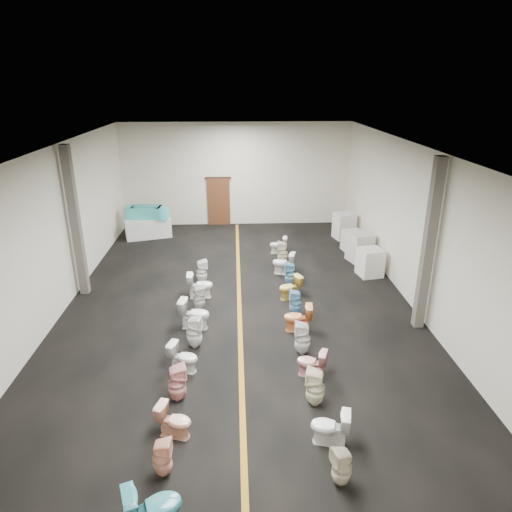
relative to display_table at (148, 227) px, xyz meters
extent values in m
plane|color=black|center=(3.72, -6.33, -0.41)|extent=(16.00, 16.00, 0.00)
plane|color=black|center=(3.72, -6.33, 4.09)|extent=(16.00, 16.00, 0.00)
plane|color=beige|center=(3.72, 1.67, 1.84)|extent=(10.00, 0.00, 10.00)
plane|color=beige|center=(3.72, -14.33, 1.84)|extent=(10.00, 0.00, 10.00)
plane|color=beige|center=(-1.28, -6.33, 1.84)|extent=(0.00, 16.00, 16.00)
plane|color=beige|center=(8.72, -6.33, 1.84)|extent=(0.00, 16.00, 16.00)
cube|color=#9A7116|center=(3.72, -6.33, -0.40)|extent=(0.12, 15.60, 0.01)
cube|color=#562D19|center=(2.92, 1.61, 0.64)|extent=(1.00, 0.10, 2.10)
cube|color=#331C11|center=(2.92, 1.62, 1.71)|extent=(1.15, 0.08, 0.10)
cube|color=#59544C|center=(-1.03, -5.33, 1.84)|extent=(0.25, 0.25, 4.50)
cube|color=#59544C|center=(8.47, -7.83, 1.84)|extent=(0.25, 0.25, 4.50)
cube|color=white|center=(0.00, 0.00, 0.00)|extent=(2.01, 1.39, 0.81)
cube|color=#43C2C2|center=(0.00, 0.00, 0.64)|extent=(1.26, 0.78, 0.50)
cylinder|color=#43C2C2|center=(-0.60, 0.06, 0.64)|extent=(0.66, 0.66, 0.50)
cylinder|color=#43C2C2|center=(0.60, -0.06, 0.64)|extent=(0.66, 0.66, 0.50)
cube|color=teal|center=(0.00, 0.00, 0.84)|extent=(1.04, 0.56, 0.20)
cube|color=white|center=(8.12, -4.44, 0.06)|extent=(0.85, 0.85, 0.93)
cube|color=beige|center=(8.12, -3.10, 0.11)|extent=(0.94, 0.94, 1.04)
cube|color=beige|center=(8.12, -2.07, -0.01)|extent=(0.82, 0.82, 0.79)
cube|color=silver|center=(8.12, -0.59, 0.13)|extent=(0.89, 0.89, 1.06)
imported|color=teal|center=(2.40, -13.49, 0.01)|extent=(0.93, 0.72, 0.84)
imported|color=#F7B397|center=(2.38, -12.50, -0.05)|extent=(0.34, 0.33, 0.71)
imported|color=#FFBC9E|center=(2.47, -11.60, -0.07)|extent=(0.73, 0.56, 0.66)
imported|color=pink|center=(2.40, -10.60, 0.00)|extent=(0.46, 0.46, 0.82)
imported|color=white|center=(2.43, -9.57, -0.06)|extent=(0.76, 0.58, 0.69)
imported|color=white|center=(2.60, -8.61, 0.02)|extent=(0.45, 0.45, 0.85)
imported|color=white|center=(2.53, -7.66, 0.00)|extent=(0.87, 0.59, 0.81)
imported|color=silver|center=(2.58, -6.65, -0.04)|extent=(0.42, 0.41, 0.73)
imported|color=white|center=(2.55, -5.83, -0.02)|extent=(0.78, 0.46, 0.78)
imported|color=white|center=(2.53, -4.77, -0.01)|extent=(0.43, 0.43, 0.79)
imported|color=beige|center=(5.28, -12.82, -0.05)|extent=(0.41, 0.40, 0.71)
imported|color=white|center=(5.27, -11.93, -0.05)|extent=(0.77, 0.56, 0.71)
imported|color=#F0E9C6|center=(5.18, -10.87, 0.01)|extent=(0.47, 0.47, 0.83)
imported|color=pink|center=(5.26, -9.91, -0.07)|extent=(0.75, 0.59, 0.67)
imported|color=silver|center=(5.19, -9.02, 0.01)|extent=(0.42, 0.41, 0.84)
imported|color=#ED8E4B|center=(5.22, -7.95, -0.03)|extent=(0.77, 0.49, 0.75)
imported|color=#78B1DF|center=(5.28, -7.07, -0.03)|extent=(0.35, 0.34, 0.75)
imported|color=#DBBB54|center=(5.24, -6.05, -0.05)|extent=(0.80, 0.64, 0.71)
imported|color=#6AAACB|center=(5.37, -5.10, -0.02)|extent=(0.38, 0.37, 0.77)
imported|color=white|center=(5.24, -4.19, -0.02)|extent=(0.86, 0.65, 0.78)
imported|color=beige|center=(5.31, -3.24, 0.00)|extent=(0.43, 0.42, 0.82)
imported|color=white|center=(5.25, -2.23, -0.07)|extent=(0.69, 0.44, 0.66)
camera|label=1|loc=(3.64, -18.34, 5.75)|focal=32.00mm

